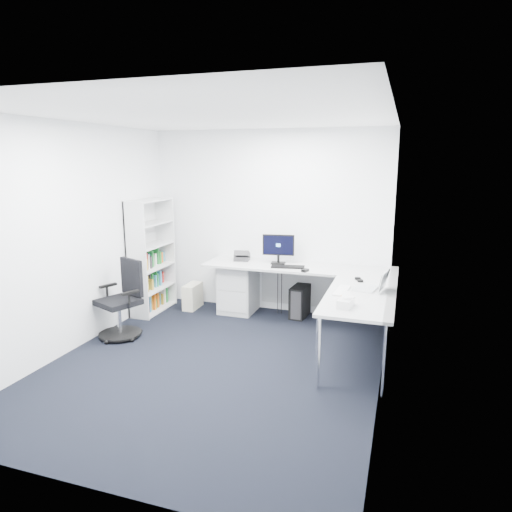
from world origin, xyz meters
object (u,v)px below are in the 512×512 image
(bookshelf, at_px, (152,256))
(task_chair, at_px, (118,300))
(laptop, at_px, (366,279))
(l_desk, at_px, (292,300))
(monitor, at_px, (278,249))

(bookshelf, bearing_deg, task_chair, -82.86)
(bookshelf, height_order, laptop, bookshelf)
(l_desk, bearing_deg, bookshelf, 178.68)
(l_desk, relative_size, task_chair, 2.69)
(task_chair, height_order, laptop, laptop)
(l_desk, height_order, task_chair, task_chair)
(task_chair, xyz_separation_m, laptop, (3.04, 0.48, 0.41))
(task_chair, bearing_deg, bookshelf, 119.82)
(l_desk, distance_m, task_chair, 2.29)
(laptop, bearing_deg, monitor, 154.85)
(bookshelf, height_order, task_chair, bookshelf)
(bookshelf, xyz_separation_m, monitor, (1.86, 0.36, 0.16))
(task_chair, distance_m, monitor, 2.30)
(l_desk, relative_size, monitor, 5.92)
(monitor, bearing_deg, bookshelf, -177.15)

